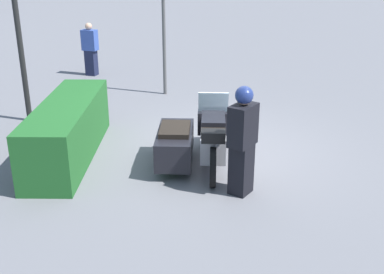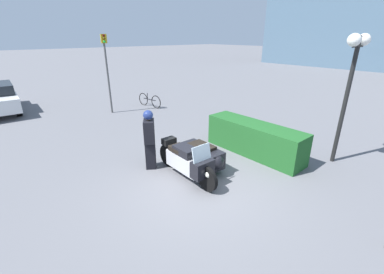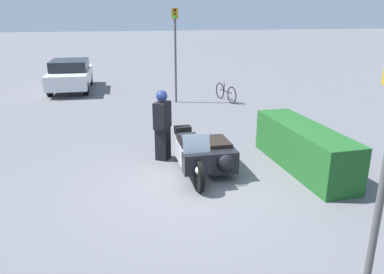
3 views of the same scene
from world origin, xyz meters
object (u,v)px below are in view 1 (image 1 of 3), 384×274
hedge_bush_curbside (68,130)px  pedestrian_bystander (90,49)px  officer_rider (242,138)px  police_motorcycle (193,138)px  traffic_light_near (164,14)px

hedge_bush_curbside → pedestrian_bystander: (6.15, 0.86, 0.27)m
officer_rider → pedestrian_bystander: officer_rider is taller
police_motorcycle → pedestrian_bystander: pedestrian_bystander is taller
officer_rider → traffic_light_near: traffic_light_near is taller
police_motorcycle → officer_rider: (-1.15, -0.77, 0.46)m
police_motorcycle → pedestrian_bystander: (6.42, 3.18, 0.32)m
police_motorcycle → hedge_bush_curbside: (0.27, 2.32, 0.05)m
police_motorcycle → traffic_light_near: (4.37, 0.79, 1.64)m
police_motorcycle → pedestrian_bystander: size_ratio=1.53×
police_motorcycle → traffic_light_near: 4.74m
hedge_bush_curbside → officer_rider: bearing=-114.7°
officer_rider → hedge_bush_curbside: size_ratio=0.53×
officer_rider → hedge_bush_curbside: 3.42m
officer_rider → hedge_bush_curbside: bearing=9.7°
hedge_bush_curbside → traffic_light_near: traffic_light_near is taller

